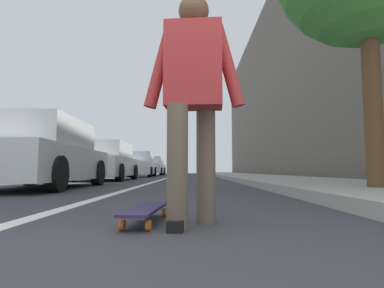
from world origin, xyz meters
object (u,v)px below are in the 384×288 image
object	(u,v)px
parked_car_mid	(107,162)
parked_car_end	(152,167)
skateboard	(146,210)
traffic_light	(172,141)
skater_person	(193,92)
parked_car_near	(41,155)
parked_car_far	(139,165)

from	to	relation	value
parked_car_mid	parked_car_end	bearing A→B (deg)	-0.37
skateboard	traffic_light	size ratio (longest dim) A/B	0.21
parked_car_mid	traffic_light	distance (m)	13.62
traffic_light	parked_car_end	bearing A→B (deg)	93.60
skateboard	skater_person	world-z (taller)	skater_person
parked_car_near	parked_car_end	world-z (taller)	parked_car_near
skater_person	traffic_light	distance (m)	23.61
skater_person	traffic_light	world-z (taller)	traffic_light
skateboard	skater_person	distance (m)	0.92
parked_car_near	parked_car_far	distance (m)	12.21
skater_person	parked_car_near	world-z (taller)	skater_person
skateboard	parked_car_mid	distance (m)	10.46
parked_car_mid	parked_car_end	xyz separation A→B (m)	(13.24, -0.09, -0.00)
parked_car_end	traffic_light	bearing A→B (deg)	-86.40
skateboard	parked_car_mid	bearing A→B (deg)	17.02
skateboard	traffic_light	xyz separation A→B (m)	(23.33, 1.35, 2.72)
skateboard	parked_car_end	bearing A→B (deg)	7.29
parked_car_far	traffic_light	size ratio (longest dim) A/B	1.09
skater_person	skateboard	bearing A→B (deg)	66.71
parked_car_mid	parked_car_end	size ratio (longest dim) A/B	1.06
parked_car_far	parked_car_end	xyz separation A→B (m)	(6.57, 0.02, 0.01)
parked_car_far	parked_car_end	size ratio (longest dim) A/B	1.03
parked_car_near	parked_car_far	bearing A→B (deg)	-0.03
skateboard	parked_car_mid	size ratio (longest dim) A/B	0.19
parked_car_mid	parked_car_far	bearing A→B (deg)	-0.94
parked_car_end	skateboard	bearing A→B (deg)	-172.71
parked_car_near	parked_car_mid	xyz separation A→B (m)	(5.54, 0.10, -0.01)
skater_person	parked_car_far	world-z (taller)	skater_person
parked_car_far	parked_car_end	distance (m)	6.57
parked_car_end	traffic_light	world-z (taller)	traffic_light
parked_car_far	parked_car_end	bearing A→B (deg)	0.21
skater_person	parked_car_near	distance (m)	5.66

